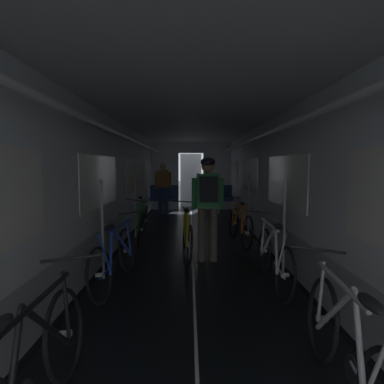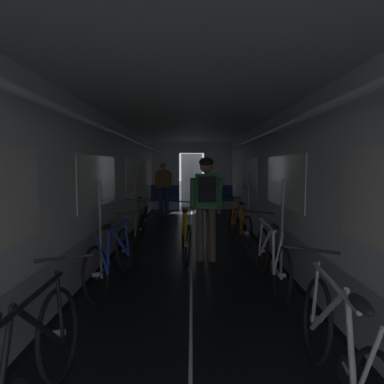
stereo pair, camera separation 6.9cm
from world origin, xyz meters
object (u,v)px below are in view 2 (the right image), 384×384
(bicycle_white, at_px, (271,258))
(bicycle_blue, at_px, (113,258))
(bicycle_green, at_px, (142,222))
(bicycle_black, at_px, (23,373))
(person_cyclist_aisle, at_px, (207,198))
(bench_seat_far_left, at_px, (165,196))
(bicycle_yellow_in_aisle, at_px, (186,235))
(person_standing_near_bench, at_px, (164,185))
(bicycle_orange, at_px, (240,225))
(bench_seat_far_right, at_px, (219,196))
(bicycle_silver, at_px, (340,351))

(bicycle_white, xyz_separation_m, bicycle_blue, (-2.08, 0.01, -0.00))
(bicycle_green, bearing_deg, bicycle_black, -88.94)
(person_cyclist_aisle, bearing_deg, bicycle_green, 130.38)
(bicycle_blue, bearing_deg, bench_seat_far_left, 88.79)
(bicycle_black, height_order, bicycle_yellow_in_aisle, bicycle_black)
(person_cyclist_aisle, bearing_deg, person_standing_near_bench, 103.32)
(bicycle_green, bearing_deg, bicycle_white, -50.82)
(bicycle_white, relative_size, bicycle_orange, 1.00)
(bench_seat_far_left, bearing_deg, bicycle_black, -90.52)
(bench_seat_far_left, xyz_separation_m, bench_seat_far_right, (1.80, 0.00, 0.00))
(bicycle_black, xyz_separation_m, bicycle_orange, (1.95, 4.48, -0.00))
(bicycle_orange, bearing_deg, bicycle_yellow_in_aisle, -139.56)
(bicycle_black, xyz_separation_m, bicycle_yellow_in_aisle, (0.88, 3.56, 0.00))
(bench_seat_far_left, xyz_separation_m, bicycle_blue, (-0.13, -6.24, -0.19))
(bicycle_white, relative_size, bicycle_blue, 1.00)
(bicycle_silver, bearing_deg, bench_seat_far_left, 102.78)
(bicycle_white, height_order, bicycle_orange, bicycle_orange)
(bicycle_yellow_in_aisle, distance_m, person_standing_near_bench, 4.68)
(person_cyclist_aisle, relative_size, bicycle_yellow_in_aisle, 1.02)
(person_standing_near_bench, bearing_deg, bicycle_silver, -76.66)
(bicycle_black, relative_size, bicycle_yellow_in_aisle, 1.00)
(bench_seat_far_left, distance_m, person_standing_near_bench, 0.55)
(bench_seat_far_left, height_order, bicycle_white, bench_seat_far_left)
(bicycle_blue, relative_size, person_standing_near_bench, 1.01)
(bench_seat_far_right, xyz_separation_m, bicycle_green, (-1.97, -3.67, -0.19))
(bicycle_silver, bearing_deg, person_standing_near_bench, 103.34)
(person_cyclist_aisle, height_order, bicycle_yellow_in_aisle, person_cyclist_aisle)
(bench_seat_far_left, relative_size, bicycle_orange, 0.58)
(bicycle_silver, distance_m, bicycle_white, 2.04)
(bicycle_green, bearing_deg, bicycle_blue, -89.22)
(bicycle_silver, distance_m, bicycle_orange, 4.26)
(bicycle_black, relative_size, person_standing_near_bench, 1.00)
(bicycle_white, height_order, bicycle_yellow_in_aisle, bicycle_white)
(bicycle_blue, relative_size, bicycle_yellow_in_aisle, 1.00)
(bicycle_silver, distance_m, person_cyclist_aisle, 3.24)
(bicycle_orange, height_order, person_cyclist_aisle, person_cyclist_aisle)
(person_standing_near_bench, bearing_deg, bicycle_yellow_in_aisle, -80.09)
(bicycle_silver, relative_size, bicycle_black, 1.00)
(bicycle_white, distance_m, bicycle_orange, 2.23)
(bicycle_black, bearing_deg, person_cyclist_aisle, 69.63)
(bench_seat_far_left, distance_m, person_cyclist_aisle, 5.36)
(person_standing_near_bench, bearing_deg, bicycle_green, -92.96)
(bench_seat_far_left, height_order, bicycle_black, bench_seat_far_left)
(bench_seat_far_right, xyz_separation_m, bicycle_yellow_in_aisle, (-1.00, -4.95, -0.18))
(bicycle_orange, relative_size, bicycle_yellow_in_aisle, 1.00)
(bicycle_white, xyz_separation_m, bicycle_black, (-2.02, -2.25, -0.00))
(bicycle_black, relative_size, person_cyclist_aisle, 0.98)
(bicycle_silver, distance_m, bicycle_green, 5.06)
(person_cyclist_aisle, bearing_deg, bench_seat_far_right, 82.86)
(bicycle_yellow_in_aisle, bearing_deg, person_cyclist_aisle, -37.28)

